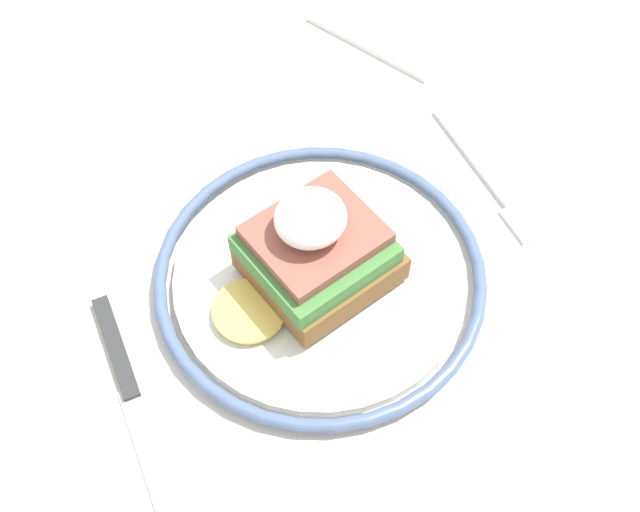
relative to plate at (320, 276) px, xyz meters
The scene contains 6 objects.
dining_table 0.13m from the plate, 56.31° to the right, with size 1.10×0.81×0.77m.
plate is the anchor object (origin of this frame).
sandwich 0.04m from the plate, 25.42° to the right, with size 0.14×0.09×0.08m.
fork 0.17m from the plate, behind, with size 0.05×0.15×0.00m.
knife 0.16m from the plate, ahead, with size 0.06×0.18×0.01m.
napkin 0.32m from the plate, 143.48° to the right, with size 0.15×0.14×0.01m, color white.
Camera 1 is at (0.18, 0.29, 1.30)m, focal length 45.00 mm.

